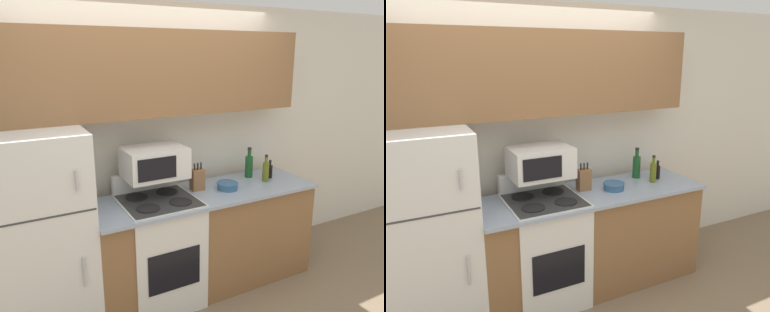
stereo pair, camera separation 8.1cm
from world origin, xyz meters
TOP-DOWN VIEW (x-y plane):
  - wall_back at (0.00, 0.75)m, footprint 8.00×0.05m
  - lower_cabinets at (0.35, 0.30)m, footprint 2.05×0.65m
  - refrigerator at (-1.02, 0.36)m, footprint 0.70×0.74m
  - upper_cabinets at (0.00, 0.56)m, footprint 2.74×0.32m
  - stove at (-0.11, 0.29)m, footprint 0.62×0.63m
  - microwave at (-0.09, 0.40)m, footprint 0.51×0.38m
  - knife_block at (0.30, 0.37)m, footprint 0.12×0.08m
  - bowl at (0.55, 0.26)m, footprint 0.20×0.20m
  - bottle_olive_oil at (0.99, 0.27)m, footprint 0.06×0.06m
  - bottle_soy_sauce at (1.09, 0.33)m, footprint 0.05×0.05m
  - bottle_wine_green at (0.92, 0.45)m, footprint 0.08×0.08m

SIDE VIEW (x-z plane):
  - lower_cabinets at x=0.35m, z-range 0.00..0.93m
  - stove at x=-0.11m, z-range -0.06..1.04m
  - refrigerator at x=-1.02m, z-range 0.00..1.60m
  - bowl at x=0.55m, z-range 0.93..1.00m
  - bottle_soy_sauce at x=1.09m, z-range 0.91..1.09m
  - knife_block at x=0.30m, z-range 0.90..1.16m
  - bottle_olive_oil at x=0.99m, z-range 0.90..1.16m
  - bottle_wine_green at x=0.92m, z-range 0.90..1.20m
  - microwave at x=-0.09m, z-range 1.11..1.36m
  - wall_back at x=0.00m, z-range 0.00..2.55m
  - upper_cabinets at x=0.00m, z-range 1.60..2.30m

